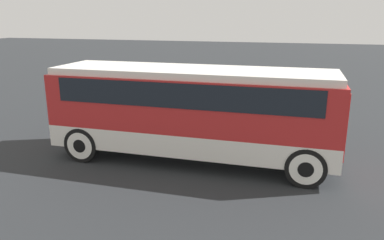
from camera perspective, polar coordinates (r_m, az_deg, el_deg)
The scene contains 4 objects.
ground_plane at distance 13.01m, azimuth -0.00°, elevation -6.02°, with size 120.00×120.00×0.00m, color #26282B.
tour_bus at distance 12.40m, azimuth 0.43°, elevation 2.15°, with size 9.37×2.66×3.15m.
parked_car_near at distance 21.58m, azimuth -5.01°, elevation 4.65°, with size 4.72×1.80×1.41m.
parked_car_mid at distance 19.58m, azimuth -7.15°, elevation 3.58°, with size 4.79×1.87×1.53m.
Camera 1 is at (3.30, -11.63, 4.79)m, focal length 35.00 mm.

